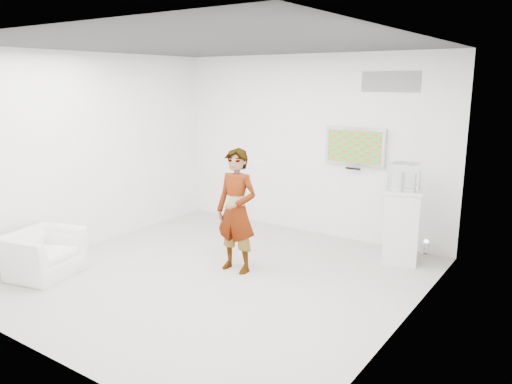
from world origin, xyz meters
TOP-DOWN VIEW (x-y plane):
  - room at (0.00, 0.00)m, footprint 5.01×5.01m
  - tv at (0.85, 2.45)m, footprint 1.00×0.08m
  - logo_decal at (1.35, 2.49)m, footprint 0.90×0.02m
  - person at (0.10, 0.31)m, footprint 0.62×0.41m
  - armchair at (-1.95, -1.31)m, footprint 0.99×1.08m
  - pedestal at (1.84, 1.91)m, footprint 0.65×0.65m
  - floor_uplight at (2.09, 2.36)m, footprint 0.18×0.18m
  - vitrine at (1.84, 1.91)m, footprint 0.40×0.40m
  - console at (1.84, 1.91)m, footprint 0.10×0.18m
  - wii_remote at (0.35, 0.46)m, footprint 0.07×0.14m

SIDE VIEW (x-z plane):
  - floor_uplight at x=2.09m, z-range 0.00..0.25m
  - armchair at x=-1.95m, z-range 0.00..0.60m
  - pedestal at x=1.84m, z-range 0.00..1.07m
  - person at x=0.10m, z-range 0.00..1.70m
  - console at x=1.84m, z-range 1.07..1.32m
  - vitrine at x=1.84m, z-range 1.07..1.45m
  - room at x=0.00m, z-range 0.00..3.00m
  - wii_remote at x=0.35m, z-range 1.51..1.54m
  - tv at x=0.85m, z-range 1.25..1.85m
  - logo_decal at x=1.35m, z-range 2.40..2.70m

